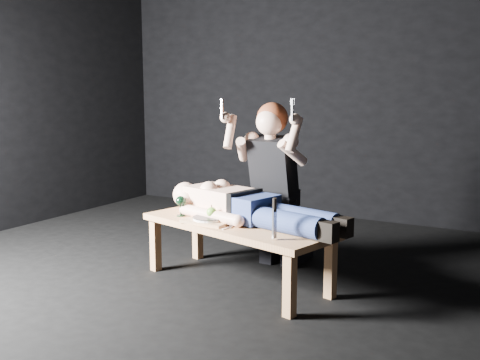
{
  "coord_description": "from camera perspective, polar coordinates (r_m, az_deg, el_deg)",
  "views": [
    {
      "loc": [
        2.19,
        -3.27,
        1.35
      ],
      "look_at": [
        0.31,
        0.09,
        0.75
      ],
      "focal_mm": 40.97,
      "sensor_mm": 36.0,
      "label": 1
    }
  ],
  "objects": [
    {
      "name": "knife_flat",
      "position": [
        3.76,
        -1.02,
        -4.94
      ],
      "size": [
        0.04,
        0.16,
        0.01
      ],
      "primitive_type": "cube",
      "rotation": [
        0.0,
        0.0,
        -0.2
      ],
      "color": "#B2B2B7",
      "rests_on": "table"
    },
    {
      "name": "ground",
      "position": [
        4.16,
        -4.43,
        -10.08
      ],
      "size": [
        5.0,
        5.0,
        0.0
      ],
      "primitive_type": "plane",
      "color": "black",
      "rests_on": "ground"
    },
    {
      "name": "goblet",
      "position": [
        4.12,
        -6.18,
        -2.71
      ],
      "size": [
        0.09,
        0.09,
        0.15
      ],
      "primitive_type": null,
      "rotation": [
        0.0,
        0.0,
        -0.25
      ],
      "color": "black",
      "rests_on": "table"
    },
    {
      "name": "table",
      "position": [
        3.97,
        -0.36,
        -7.61
      ],
      "size": [
        1.55,
        0.89,
        0.45
      ],
      "primitive_type": "cube",
      "rotation": [
        0.0,
        0.0,
        -0.25
      ],
      "color": "tan",
      "rests_on": "ground"
    },
    {
      "name": "kneeling_woman",
      "position": [
        4.28,
        3.95,
        -0.34
      ],
      "size": [
        0.75,
        0.83,
        1.33
      ],
      "primitive_type": null,
      "rotation": [
        0.0,
        0.0,
        -0.05
      ],
      "color": "black",
      "rests_on": "ground"
    },
    {
      "name": "back_wall",
      "position": [
        6.17,
        8.57,
        10.18
      ],
      "size": [
        5.0,
        0.0,
        5.0
      ],
      "primitive_type": "plane",
      "rotation": [
        1.57,
        0.0,
        0.0
      ],
      "color": "black",
      "rests_on": "ground"
    },
    {
      "name": "plate",
      "position": [
        3.91,
        -3.26,
        -4.01
      ],
      "size": [
        0.24,
        0.24,
        0.02
      ],
      "primitive_type": "cylinder",
      "rotation": [
        0.0,
        0.0,
        -0.06
      ],
      "color": "white",
      "rests_on": "serving_tray"
    },
    {
      "name": "spoon_flat",
      "position": [
        3.8,
        -1.03,
        -4.78
      ],
      "size": [
        0.09,
        0.14,
        0.01
      ],
      "primitive_type": "cube",
      "rotation": [
        0.0,
        0.0,
        0.53
      ],
      "color": "#B2B2B7",
      "rests_on": "table"
    },
    {
      "name": "fork_flat",
      "position": [
        4.05,
        -5.15,
        -3.98
      ],
      "size": [
        0.09,
        0.14,
        0.01
      ],
      "primitive_type": "cube",
      "rotation": [
        0.0,
        0.0,
        -0.5
      ],
      "color": "#B2B2B7",
      "rests_on": "table"
    },
    {
      "name": "carving_knife",
      "position": [
        3.43,
        3.61,
        -4.08
      ],
      "size": [
        0.04,
        0.05,
        0.27
      ],
      "primitive_type": null,
      "rotation": [
        0.0,
        0.0,
        -0.25
      ],
      "color": "#B2B2B7",
      "rests_on": "table"
    },
    {
      "name": "lying_man",
      "position": [
        3.92,
        1.03,
        -2.47
      ],
      "size": [
        1.51,
        0.78,
        0.26
      ],
      "primitive_type": null,
      "rotation": [
        0.0,
        0.0,
        -0.25
      ],
      "color": "beige",
      "rests_on": "table"
    },
    {
      "name": "apple",
      "position": [
        3.9,
        -2.97,
        -3.36
      ],
      "size": [
        0.07,
        0.07,
        0.07
      ],
      "primitive_type": "sphere",
      "color": "#44922D",
      "rests_on": "plate"
    },
    {
      "name": "serving_tray",
      "position": [
        3.92,
        -3.26,
        -4.28
      ],
      "size": [
        0.35,
        0.27,
        0.02
      ],
      "primitive_type": "cube",
      "rotation": [
        0.0,
        0.0,
        -0.06
      ],
      "color": "tan",
      "rests_on": "table"
    }
  ]
}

